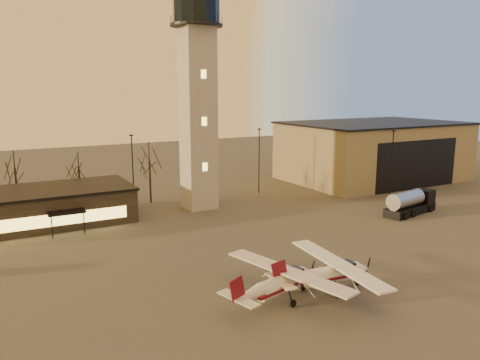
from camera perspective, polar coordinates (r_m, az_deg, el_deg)
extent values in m
plane|color=#3F3C3A|center=(40.89, 12.85, -12.54)|extent=(220.00, 220.00, 0.00)
cube|color=gray|center=(63.14, -5.14, 7.25)|extent=(4.00, 4.00, 24.00)
cylinder|color=black|center=(63.49, -5.34, 18.25)|extent=(6.80, 6.80, 0.30)
cylinder|color=black|center=(63.75, -5.37, 19.90)|extent=(6.00, 6.00, 3.40)
cube|color=#938760|center=(87.72, 15.90, 3.35)|extent=(30.00, 20.00, 10.00)
cube|color=black|center=(87.21, 16.08, 6.70)|extent=(30.60, 20.60, 0.30)
cube|color=black|center=(81.14, 20.82, 1.73)|extent=(18.00, 0.10, 8.00)
cube|color=black|center=(61.42, -24.92, -3.32)|extent=(25.00, 10.00, 4.00)
cube|color=black|center=(60.96, -25.09, -1.36)|extent=(25.40, 10.40, 0.30)
cube|color=#FFD859|center=(56.66, -24.50, -4.86)|extent=(22.00, 0.08, 1.40)
cube|color=black|center=(55.85, -20.41, -3.71)|extent=(4.00, 2.00, 0.20)
cylinder|color=black|center=(65.04, -12.92, 0.91)|extent=(0.16, 0.16, 10.00)
cube|color=black|center=(64.36, -13.12, 5.34)|extent=(0.50, 0.25, 0.18)
cylinder|color=black|center=(72.97, 2.33, 2.27)|extent=(0.16, 0.16, 10.00)
cube|color=black|center=(72.37, 2.37, 6.23)|extent=(0.50, 0.25, 0.18)
cylinder|color=black|center=(73.77, 17.99, 1.83)|extent=(0.16, 0.16, 10.00)
cube|color=black|center=(73.17, 18.23, 5.73)|extent=(0.50, 0.25, 0.18)
cylinder|color=black|center=(69.94, -18.94, -0.69)|extent=(0.28, 0.28, 5.25)
cylinder|color=black|center=(68.12, -10.90, -0.20)|extent=(0.28, 0.28, 6.16)
cylinder|color=black|center=(73.23, -4.67, 0.28)|extent=(0.28, 0.28, 4.97)
cylinder|color=black|center=(71.02, -25.59, -0.87)|extent=(0.28, 0.28, 5.60)
cylinder|color=white|center=(39.42, 11.15, -11.23)|extent=(5.15, 1.90, 1.42)
cone|color=white|center=(41.07, 14.61, -10.45)|extent=(1.11, 1.45, 1.36)
cone|color=white|center=(37.50, 6.35, -12.01)|extent=(2.73, 1.45, 1.21)
cube|color=black|center=(39.83, 12.50, -10.28)|extent=(1.75, 1.30, 0.77)
cube|color=#5A0C1D|center=(39.32, 10.88, -11.36)|extent=(6.03, 2.03, 0.24)
cube|color=white|center=(39.40, 11.86, -9.93)|extent=(2.79, 12.15, 0.15)
cube|color=white|center=(37.01, 4.99, -12.12)|extent=(1.33, 3.69, 0.09)
cube|color=#5A0C1D|center=(36.66, 4.86, -11.04)|extent=(1.52, 0.23, 1.86)
cylinder|color=silver|center=(37.21, 5.23, -12.45)|extent=(5.22, 2.61, 1.42)
cone|color=silver|center=(39.30, 8.15, -11.20)|extent=(1.29, 1.55, 1.35)
cone|color=silver|center=(34.69, 1.02, -13.93)|extent=(2.84, 1.81, 1.20)
cube|color=black|center=(37.78, 6.37, -11.29)|extent=(1.87, 1.51, 0.76)
cube|color=maroon|center=(37.08, 5.00, -12.63)|extent=(6.07, 2.87, 0.24)
cube|color=silver|center=(37.26, 5.82, -11.01)|extent=(4.54, 12.04, 0.15)
cube|color=silver|center=(34.03, -0.20, -14.25)|extent=(1.84, 3.73, 0.09)
cube|color=maroon|center=(33.64, -0.34, -13.13)|extent=(1.49, 0.46, 1.85)
cube|color=black|center=(65.48, 20.01, -3.40)|extent=(8.88, 3.91, 1.11)
cube|color=black|center=(67.91, 21.50, -1.82)|extent=(2.40, 2.65, 1.82)
cube|color=black|center=(68.45, 21.81, -1.48)|extent=(0.44, 1.91, 1.01)
cylinder|color=#B1B1B6|center=(64.10, 19.54, -2.23)|extent=(5.95, 3.09, 2.12)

